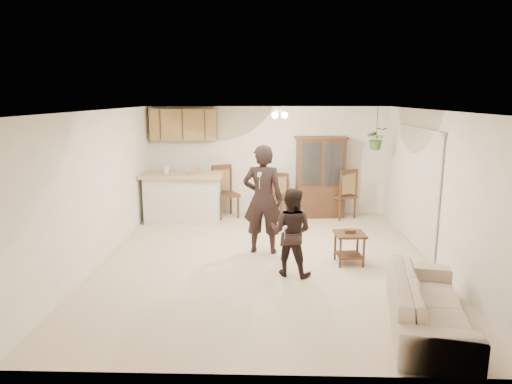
{
  "coord_description": "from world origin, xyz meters",
  "views": [
    {
      "loc": [
        0.04,
        -7.31,
        2.71
      ],
      "look_at": [
        -0.18,
        0.4,
        1.1
      ],
      "focal_mm": 32.0,
      "sensor_mm": 36.0,
      "label": 1
    }
  ],
  "objects_px": {
    "chair_hutch_right": "(342,204)",
    "child": "(291,232)",
    "china_hutch": "(320,178)",
    "adult": "(263,203)",
    "chair_bar": "(226,203)",
    "chair_hutch_left": "(276,204)",
    "side_table": "(349,248)",
    "sofa": "(428,299)"
  },
  "relations": [
    {
      "from": "adult",
      "to": "chair_hutch_right",
      "type": "distance_m",
      "value": 3.07
    },
    {
      "from": "china_hutch",
      "to": "sofa",
      "type": "bearing_deg",
      "value": -86.81
    },
    {
      "from": "side_table",
      "to": "chair_bar",
      "type": "xyz_separation_m",
      "value": [
        -2.32,
        2.92,
        0.06
      ]
    },
    {
      "from": "china_hutch",
      "to": "child",
      "type": "bearing_deg",
      "value": -107.99
    },
    {
      "from": "china_hutch",
      "to": "chair_hutch_right",
      "type": "relative_size",
      "value": 1.62
    },
    {
      "from": "sofa",
      "to": "child",
      "type": "height_order",
      "value": "child"
    },
    {
      "from": "china_hutch",
      "to": "chair_bar",
      "type": "bearing_deg",
      "value": 178.69
    },
    {
      "from": "child",
      "to": "side_table",
      "type": "distance_m",
      "value": 1.18
    },
    {
      "from": "chair_hutch_left",
      "to": "sofa",
      "type": "bearing_deg",
      "value": -46.66
    },
    {
      "from": "chair_hutch_right",
      "to": "chair_bar",
      "type": "bearing_deg",
      "value": -27.3
    },
    {
      "from": "china_hutch",
      "to": "side_table",
      "type": "relative_size",
      "value": 3.16
    },
    {
      "from": "chair_hutch_left",
      "to": "chair_hutch_right",
      "type": "relative_size",
      "value": 0.87
    },
    {
      "from": "chair_bar",
      "to": "chair_hutch_left",
      "type": "height_order",
      "value": "chair_bar"
    },
    {
      "from": "chair_bar",
      "to": "chair_hutch_right",
      "type": "bearing_deg",
      "value": -26.61
    },
    {
      "from": "chair_hutch_right",
      "to": "child",
      "type": "bearing_deg",
      "value": 40.68
    },
    {
      "from": "sofa",
      "to": "adult",
      "type": "relative_size",
      "value": 1.04
    },
    {
      "from": "china_hutch",
      "to": "chair_hutch_left",
      "type": "height_order",
      "value": "china_hutch"
    },
    {
      "from": "chair_bar",
      "to": "china_hutch",
      "type": "bearing_deg",
      "value": -24.16
    },
    {
      "from": "china_hutch",
      "to": "adult",
      "type": "bearing_deg",
      "value": -121.69
    },
    {
      "from": "adult",
      "to": "chair_hutch_right",
      "type": "relative_size",
      "value": 1.58
    },
    {
      "from": "sofa",
      "to": "chair_hutch_right",
      "type": "bearing_deg",
      "value": 13.92
    },
    {
      "from": "side_table",
      "to": "chair_bar",
      "type": "height_order",
      "value": "chair_bar"
    },
    {
      "from": "child",
      "to": "adult",
      "type": "bearing_deg",
      "value": -47.36
    },
    {
      "from": "china_hutch",
      "to": "chair_hutch_left",
      "type": "bearing_deg",
      "value": 176.9
    },
    {
      "from": "chair_bar",
      "to": "adult",
      "type": "bearing_deg",
      "value": -97.42
    },
    {
      "from": "child",
      "to": "china_hutch",
      "type": "bearing_deg",
      "value": -83.94
    },
    {
      "from": "chair_bar",
      "to": "chair_hutch_left",
      "type": "relative_size",
      "value": 1.19
    },
    {
      "from": "child",
      "to": "china_hutch",
      "type": "height_order",
      "value": "china_hutch"
    },
    {
      "from": "chair_bar",
      "to": "chair_hutch_right",
      "type": "height_order",
      "value": "chair_bar"
    },
    {
      "from": "sofa",
      "to": "side_table",
      "type": "xyz_separation_m",
      "value": [
        -0.57,
        2.13,
        -0.09
      ]
    },
    {
      "from": "sofa",
      "to": "chair_hutch_left",
      "type": "relative_size",
      "value": 1.89
    },
    {
      "from": "sofa",
      "to": "chair_hutch_right",
      "type": "relative_size",
      "value": 1.65
    },
    {
      "from": "chair_hutch_left",
      "to": "side_table",
      "type": "bearing_deg",
      "value": -44.26
    },
    {
      "from": "adult",
      "to": "chair_bar",
      "type": "relative_size",
      "value": 1.52
    },
    {
      "from": "adult",
      "to": "child",
      "type": "distance_m",
      "value": 1.14
    },
    {
      "from": "china_hutch",
      "to": "chair_hutch_right",
      "type": "height_order",
      "value": "china_hutch"
    },
    {
      "from": "adult",
      "to": "china_hutch",
      "type": "distance_m",
      "value": 2.82
    },
    {
      "from": "child",
      "to": "chair_hutch_left",
      "type": "xyz_separation_m",
      "value": [
        -0.17,
        3.52,
        -0.4
      ]
    },
    {
      "from": "sofa",
      "to": "china_hutch",
      "type": "height_order",
      "value": "china_hutch"
    },
    {
      "from": "chair_hutch_right",
      "to": "chair_hutch_left",
      "type": "bearing_deg",
      "value": -30.41
    },
    {
      "from": "side_table",
      "to": "adult",
      "type": "bearing_deg",
      "value": 159.67
    },
    {
      "from": "adult",
      "to": "child",
      "type": "xyz_separation_m",
      "value": [
        0.45,
        -1.03,
        -0.22
      ]
    }
  ]
}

